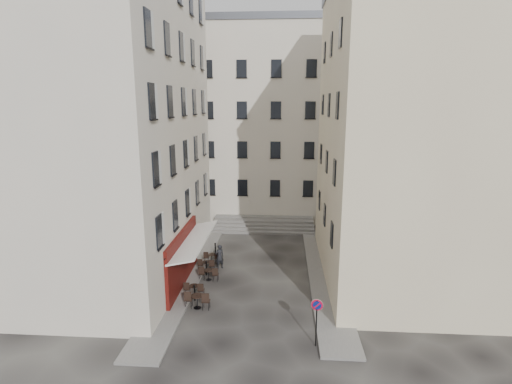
# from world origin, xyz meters

# --- Properties ---
(ground) EXTENTS (90.00, 90.00, 0.00)m
(ground) POSITION_xyz_m (0.00, 0.00, 0.00)
(ground) COLOR black
(ground) RESTS_ON ground
(sidewalk_left) EXTENTS (2.00, 22.00, 0.12)m
(sidewalk_left) POSITION_xyz_m (-4.50, 4.00, 0.06)
(sidewalk_left) COLOR slate
(sidewalk_left) RESTS_ON ground
(sidewalk_right) EXTENTS (2.00, 18.00, 0.12)m
(sidewalk_right) POSITION_xyz_m (4.50, 3.00, 0.06)
(sidewalk_right) COLOR slate
(sidewalk_right) RESTS_ON ground
(building_left) EXTENTS (12.20, 16.20, 20.60)m
(building_left) POSITION_xyz_m (-10.50, 3.00, 10.31)
(building_left) COLOR beige
(building_left) RESTS_ON ground
(building_right) EXTENTS (12.20, 14.20, 18.60)m
(building_right) POSITION_xyz_m (10.50, 3.50, 9.31)
(building_right) COLOR beige
(building_right) RESTS_ON ground
(building_back) EXTENTS (18.20, 10.20, 18.60)m
(building_back) POSITION_xyz_m (-1.00, 19.00, 9.31)
(building_back) COLOR beige
(building_back) RESTS_ON ground
(cafe_storefront) EXTENTS (1.74, 7.30, 3.50)m
(cafe_storefront) POSITION_xyz_m (-4.32, 1.00, 1.88)
(cafe_storefront) COLOR #4B0C0A
(cafe_storefront) RESTS_ON ground
(stone_steps) EXTENTS (9.00, 3.15, 0.80)m
(stone_steps) POSITION_xyz_m (0.00, 12.57, 0.40)
(stone_steps) COLOR #5F5C5A
(stone_steps) RESTS_ON ground
(bollard_near) EXTENTS (0.12, 0.12, 0.98)m
(bollard_near) POSITION_xyz_m (-3.25, -1.00, 0.53)
(bollard_near) COLOR black
(bollard_near) RESTS_ON ground
(bollard_mid) EXTENTS (0.12, 0.12, 0.98)m
(bollard_mid) POSITION_xyz_m (-3.25, 2.50, 0.53)
(bollard_mid) COLOR black
(bollard_mid) RESTS_ON ground
(bollard_far) EXTENTS (0.12, 0.12, 0.98)m
(bollard_far) POSITION_xyz_m (-3.25, 6.00, 0.53)
(bollard_far) COLOR black
(bollard_far) RESTS_ON ground
(no_parking_sign) EXTENTS (0.53, 0.16, 2.37)m
(no_parking_sign) POSITION_xyz_m (3.36, -4.97, 1.68)
(no_parking_sign) COLOR black
(no_parking_sign) RESTS_ON ground
(bistro_table_a) EXTENTS (1.42, 0.66, 1.00)m
(bistro_table_a) POSITION_xyz_m (-2.90, -1.91, 0.51)
(bistro_table_a) COLOR black
(bistro_table_a) RESTS_ON ground
(bistro_table_b) EXTENTS (1.20, 0.56, 0.84)m
(bistro_table_b) POSITION_xyz_m (-3.40, -0.47, 0.43)
(bistro_table_b) COLOR black
(bistro_table_b) RESTS_ON ground
(bistro_table_c) EXTENTS (1.27, 0.60, 0.89)m
(bistro_table_c) POSITION_xyz_m (-2.93, 1.69, 0.46)
(bistro_table_c) COLOR black
(bistro_table_c) RESTS_ON ground
(bistro_table_d) EXTENTS (1.16, 0.54, 0.81)m
(bistro_table_d) POSITION_xyz_m (-3.38, 3.17, 0.42)
(bistro_table_d) COLOR black
(bistro_table_d) RESTS_ON ground
(bistro_table_e) EXTENTS (1.15, 0.54, 0.81)m
(bistro_table_e) POSITION_xyz_m (-3.24, 4.53, 0.41)
(bistro_table_e) COLOR black
(bistro_table_e) RESTS_ON ground
(pedestrian) EXTENTS (0.75, 0.69, 1.71)m
(pedestrian) POSITION_xyz_m (-2.54, 3.64, 0.86)
(pedestrian) COLOR black
(pedestrian) RESTS_ON ground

